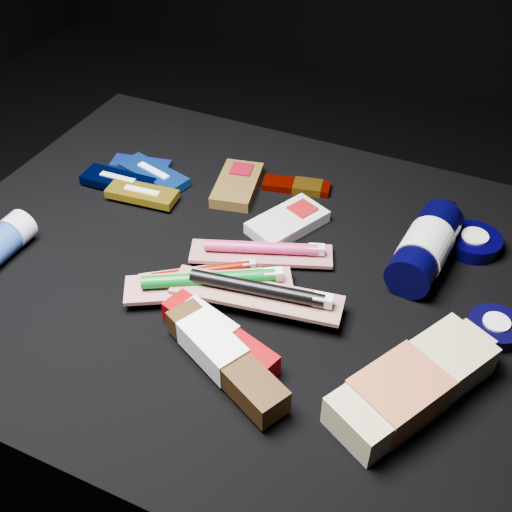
% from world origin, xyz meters
% --- Properties ---
extents(ground, '(3.00, 3.00, 0.00)m').
position_xyz_m(ground, '(0.00, 0.00, 0.00)').
color(ground, black).
rests_on(ground, ground).
extents(cloth_table, '(0.98, 0.78, 0.40)m').
position_xyz_m(cloth_table, '(0.00, 0.00, 0.20)').
color(cloth_table, black).
rests_on(cloth_table, ground).
extents(luna_bar_0, '(0.11, 0.06, 0.01)m').
position_xyz_m(luna_bar_0, '(-0.29, 0.16, 0.41)').
color(luna_bar_0, '#1B36BE').
rests_on(luna_bar_0, cloth_table).
extents(luna_bar_1, '(0.14, 0.08, 0.02)m').
position_xyz_m(luna_bar_1, '(-0.25, 0.14, 0.41)').
color(luna_bar_1, '#1245AE').
rests_on(luna_bar_1, cloth_table).
extents(luna_bar_2, '(0.13, 0.05, 0.02)m').
position_xyz_m(luna_bar_2, '(-0.29, 0.10, 0.41)').
color(luna_bar_2, black).
rests_on(luna_bar_2, cloth_table).
extents(luna_bar_3, '(0.12, 0.06, 0.02)m').
position_xyz_m(luna_bar_3, '(-0.23, 0.08, 0.41)').
color(luna_bar_3, gold).
rests_on(luna_bar_3, cloth_table).
extents(clif_bar_0, '(0.09, 0.14, 0.02)m').
position_xyz_m(clif_bar_0, '(-0.10, 0.18, 0.41)').
color(clif_bar_0, '#513A17').
rests_on(clif_bar_0, cloth_table).
extents(clif_bar_1, '(0.12, 0.14, 0.02)m').
position_xyz_m(clif_bar_1, '(0.02, 0.12, 0.41)').
color(clif_bar_1, beige).
rests_on(clif_bar_1, cloth_table).
extents(power_bar, '(0.12, 0.06, 0.01)m').
position_xyz_m(power_bar, '(0.00, 0.22, 0.41)').
color(power_bar, '#6A0700').
rests_on(power_bar, cloth_table).
extents(lotion_bottle, '(0.08, 0.22, 0.07)m').
position_xyz_m(lotion_bottle, '(0.24, 0.12, 0.43)').
color(lotion_bottle, black).
rests_on(lotion_bottle, cloth_table).
extents(cream_tin_upper, '(0.08, 0.08, 0.03)m').
position_xyz_m(cream_tin_upper, '(0.30, 0.19, 0.41)').
color(cream_tin_upper, black).
rests_on(cream_tin_upper, cloth_table).
extents(cream_tin_lower, '(0.07, 0.07, 0.02)m').
position_xyz_m(cream_tin_lower, '(0.36, 0.02, 0.41)').
color(cream_tin_lower, black).
rests_on(cream_tin_lower, cloth_table).
extents(bodywash_bottle, '(0.18, 0.24, 0.05)m').
position_xyz_m(bodywash_bottle, '(0.29, -0.13, 0.42)').
color(bodywash_bottle, '#CBBB88').
rests_on(bodywash_bottle, cloth_table).
extents(toothbrush_pack_0, '(0.17, 0.14, 0.02)m').
position_xyz_m(toothbrush_pack_0, '(-0.04, -0.05, 0.41)').
color(toothbrush_pack_0, beige).
rests_on(toothbrush_pack_0, cloth_table).
extents(toothbrush_pack_1, '(0.22, 0.12, 0.02)m').
position_xyz_m(toothbrush_pack_1, '(0.02, 0.03, 0.42)').
color(toothbrush_pack_1, '#ADA5A2').
rests_on(toothbrush_pack_1, cloth_table).
extents(toothbrush_pack_2, '(0.23, 0.17, 0.03)m').
position_xyz_m(toothbrush_pack_2, '(-0.02, -0.07, 0.42)').
color(toothbrush_pack_2, beige).
rests_on(toothbrush_pack_2, cloth_table).
extents(toothbrush_pack_3, '(0.25, 0.09, 0.03)m').
position_xyz_m(toothbrush_pack_3, '(0.06, -0.07, 0.43)').
color(toothbrush_pack_3, '#AAA49E').
rests_on(toothbrush_pack_3, cloth_table).
extents(toothpaste_carton_red, '(0.18, 0.09, 0.04)m').
position_xyz_m(toothpaste_carton_red, '(0.03, -0.15, 0.42)').
color(toothpaste_carton_red, '#800004').
rests_on(toothpaste_carton_red, cloth_table).
extents(toothpaste_carton_green, '(0.20, 0.13, 0.04)m').
position_xyz_m(toothpaste_carton_green, '(0.06, -0.19, 0.42)').
color(toothpaste_carton_green, '#341F0B').
rests_on(toothpaste_carton_green, cloth_table).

